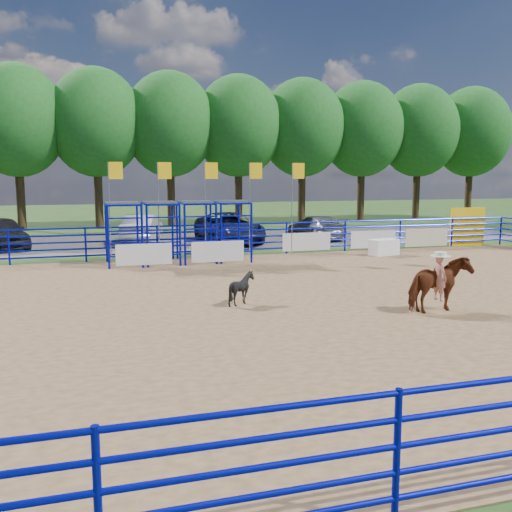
# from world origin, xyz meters

# --- Properties ---
(ground) EXTENTS (120.00, 120.00, 0.00)m
(ground) POSITION_xyz_m (0.00, 0.00, 0.00)
(ground) COLOR #325120
(ground) RESTS_ON ground
(arena_dirt) EXTENTS (30.00, 20.00, 0.02)m
(arena_dirt) POSITION_xyz_m (0.00, 0.00, 0.01)
(arena_dirt) COLOR #946F4A
(arena_dirt) RESTS_ON ground
(gravel_strip) EXTENTS (40.00, 10.00, 0.01)m
(gravel_strip) POSITION_xyz_m (0.00, 17.00, 0.01)
(gravel_strip) COLOR #68655C
(gravel_strip) RESTS_ON ground
(announcer_table) EXTENTS (1.49, 0.98, 0.73)m
(announcer_table) POSITION_xyz_m (7.11, 8.19, 0.39)
(announcer_table) COLOR white
(announcer_table) RESTS_ON arena_dirt
(horse_and_rider) EXTENTS (1.89, 1.12, 2.24)m
(horse_and_rider) POSITION_xyz_m (2.98, -2.04, 0.84)
(horse_and_rider) COLOR maroon
(horse_and_rider) RESTS_ON arena_dirt
(calf) EXTENTS (0.93, 0.85, 0.93)m
(calf) POSITION_xyz_m (-1.82, 0.39, 0.49)
(calf) COLOR black
(calf) RESTS_ON arena_dirt
(car_a) EXTENTS (3.37, 5.05, 1.60)m
(car_a) POSITION_xyz_m (-10.00, 16.00, 0.81)
(car_a) COLOR black
(car_a) RESTS_ON gravel_strip
(car_b) EXTENTS (2.79, 4.85, 1.51)m
(car_b) POSITION_xyz_m (-2.96, 16.92, 0.77)
(car_b) COLOR #95999E
(car_b) RESTS_ON gravel_strip
(car_c) EXTENTS (3.00, 6.00, 1.63)m
(car_c) POSITION_xyz_m (1.53, 15.18, 0.83)
(car_c) COLOR #161937
(car_c) RESTS_ON gravel_strip
(car_d) EXTENTS (2.36, 4.75, 1.33)m
(car_d) POSITION_xyz_m (6.80, 15.50, 0.67)
(car_d) COLOR #5C5C5F
(car_d) RESTS_ON gravel_strip
(perimeter_fence) EXTENTS (30.10, 20.10, 1.50)m
(perimeter_fence) POSITION_xyz_m (0.00, 0.00, 0.75)
(perimeter_fence) COLOR #080DB2
(perimeter_fence) RESTS_ON ground
(chute_assembly) EXTENTS (19.32, 2.41, 4.20)m
(chute_assembly) POSITION_xyz_m (-1.90, 8.84, 1.26)
(chute_assembly) COLOR #080DB2
(chute_assembly) RESTS_ON ground
(treeline) EXTENTS (56.40, 6.40, 11.24)m
(treeline) POSITION_xyz_m (0.00, 26.00, 7.53)
(treeline) COLOR #3F2B19
(treeline) RESTS_ON ground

